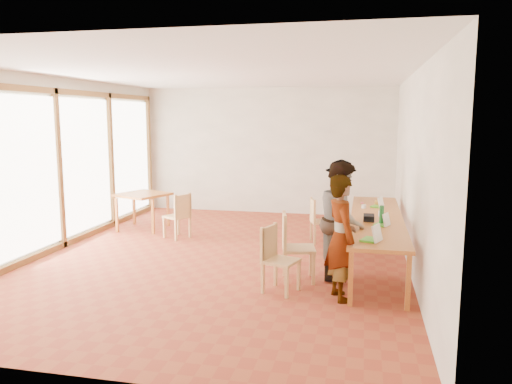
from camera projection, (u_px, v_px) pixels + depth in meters
ground at (222, 257)px, 8.32m from camera, size 8.00×8.00×0.00m
wall_back at (267, 151)px, 11.96m from camera, size 6.00×0.10×3.00m
wall_front at (88, 214)px, 4.23m from camera, size 6.00×0.10×3.00m
wall_right at (413, 172)px, 7.47m from camera, size 0.10×8.00×3.00m
window_wall at (58, 164)px, 8.71m from camera, size 0.10×8.00×3.00m
ceiling at (220, 72)px, 7.86m from camera, size 6.00×8.00×0.04m
communal_table at (377, 220)px, 7.86m from camera, size 0.80×4.00×0.75m
side_table at (143, 197)px, 10.28m from camera, size 0.90×0.90×0.75m
chair_near at (275, 251)px, 6.63m from camera, size 0.52×0.52×0.47m
chair_mid at (292, 240)px, 7.05m from camera, size 0.53×0.53×0.52m
chair_far at (317, 216)px, 9.21m from camera, size 0.48×0.48×0.44m
chair_empty at (335, 217)px, 9.04m from camera, size 0.45×0.45×0.45m
chair_spare at (180, 211)px, 9.50m from camera, size 0.55×0.55×0.46m
person_near at (341, 238)px, 6.31m from camera, size 0.58×0.69×1.61m
person_mid at (342, 220)px, 7.17m from camera, size 0.65×0.83×1.69m
person_far at (340, 200)px, 9.36m from camera, size 0.61×1.01×1.52m
laptop_near at (373, 237)px, 6.33m from camera, size 0.30×0.31×0.22m
laptop_mid at (384, 222)px, 7.22m from camera, size 0.26×0.27×0.19m
laptop_far at (379, 204)px, 8.69m from camera, size 0.25×0.26×0.18m
yellow_mug at (378, 203)px, 8.88m from camera, size 0.12×0.12×0.09m
green_bottle at (382, 215)px, 7.29m from camera, size 0.07×0.07×0.28m
clear_glass at (381, 214)px, 7.90m from camera, size 0.07×0.07×0.09m
condiment_cup at (364, 206)px, 8.61m from camera, size 0.08×0.08×0.06m
pink_phone at (362, 203)px, 9.11m from camera, size 0.05×0.10×0.01m
black_pouch at (369, 218)px, 7.57m from camera, size 0.16×0.26×0.09m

